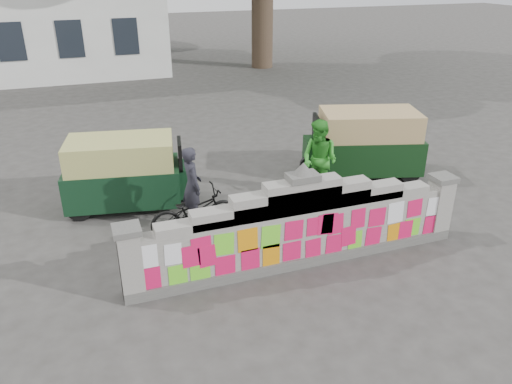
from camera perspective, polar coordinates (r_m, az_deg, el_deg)
The scene contains 7 objects.
ground at distance 9.42m, azimuth 4.96°, elevation -8.08°, with size 100.00×100.00×0.00m, color #383533.
parapet_wall at distance 9.03m, azimuth 5.15°, elevation -4.10°, with size 6.48×0.44×2.01m.
cyclist_bike at distance 10.25m, azimuth -7.14°, elevation -2.21°, with size 0.63×1.81×0.95m, color black.
cyclist_rider at distance 10.10m, azimuth -7.24°, elevation -0.54°, with size 0.59×0.39×1.61m, color #23222B.
pedestrian at distance 11.64m, azimuth 7.26°, elevation 3.66°, with size 0.91×0.71×1.87m, color green.
rickshaw_left at distance 11.51m, azimuth -14.63°, elevation 2.23°, with size 2.98×1.77×1.60m.
rickshaw_right at distance 13.19m, azimuth 12.34°, elevation 5.59°, with size 3.15×2.10×1.69m.
Camera 1 is at (-3.44, -7.12, 5.11)m, focal length 35.00 mm.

